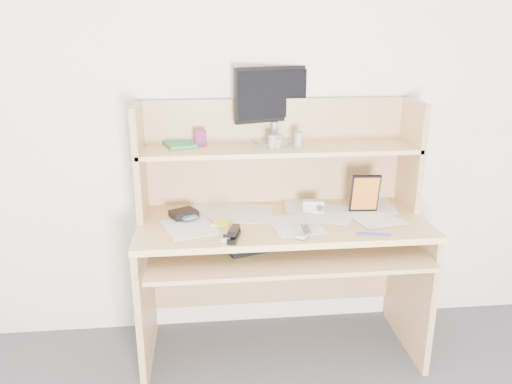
{
  "coord_description": "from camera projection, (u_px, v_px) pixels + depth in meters",
  "views": [
    {
      "loc": [
        -0.36,
        -0.77,
        1.63
      ],
      "look_at": [
        -0.14,
        1.43,
        0.91
      ],
      "focal_mm": 35.0,
      "sensor_mm": 36.0,
      "label": 1
    }
  ],
  "objects": [
    {
      "name": "desk",
      "position": [
        280.0,
        224.0,
        2.53
      ],
      "size": [
        1.4,
        0.7,
        1.3
      ],
      "color": "tan",
      "rests_on": "floor"
    },
    {
      "name": "shelf_book",
      "position": [
        180.0,
        144.0,
        2.48
      ],
      "size": [
        0.18,
        0.21,
        0.02
      ],
      "primitive_type": "cube",
      "rotation": [
        0.0,
        0.0,
        0.3
      ],
      "color": "#2D714A",
      "rests_on": "desk"
    },
    {
      "name": "game_case",
      "position": [
        365.0,
        193.0,
        2.49
      ],
      "size": [
        0.14,
        0.02,
        0.2
      ],
      "primitive_type": "cube",
      "rotation": [
        0.0,
        0.0,
        -0.06
      ],
      "color": "black",
      "rests_on": "paper_clutter"
    },
    {
      "name": "flip_phone",
      "position": [
        226.0,
        237.0,
        2.19
      ],
      "size": [
        0.05,
        0.08,
        0.02
      ],
      "primitive_type": "cube",
      "rotation": [
        0.0,
        0.0,
        -0.08
      ],
      "color": "#B4B4B6",
      "rests_on": "paper_clutter"
    },
    {
      "name": "wallet",
      "position": [
        184.0,
        213.0,
        2.46
      ],
      "size": [
        0.15,
        0.15,
        0.03
      ],
      "primitive_type": "cube",
      "rotation": [
        0.0,
        0.0,
        0.5
      ],
      "color": "black",
      "rests_on": "paper_clutter"
    },
    {
      "name": "chip_stack_b",
      "position": [
        273.0,
        142.0,
        2.43
      ],
      "size": [
        0.05,
        0.05,
        0.07
      ],
      "primitive_type": "cylinder",
      "rotation": [
        0.0,
        0.0,
        -0.35
      ],
      "color": "silver",
      "rests_on": "desk"
    },
    {
      "name": "chip_stack_a",
      "position": [
        278.0,
        141.0,
        2.46
      ],
      "size": [
        0.05,
        0.05,
        0.06
      ],
      "primitive_type": "cylinder",
      "rotation": [
        0.0,
        0.0,
        0.23
      ],
      "color": "black",
      "rests_on": "desk"
    },
    {
      "name": "sticky_note_pad",
      "position": [
        222.0,
        223.0,
        2.38
      ],
      "size": [
        0.11,
        0.11,
        0.01
      ],
      "primitive_type": "cube",
      "rotation": [
        0.0,
        0.0,
        -0.33
      ],
      "color": "#FCFF43",
      "rests_on": "desk"
    },
    {
      "name": "monitor",
      "position": [
        275.0,
        102.0,
        2.53
      ],
      "size": [
        0.42,
        0.23,
        0.38
      ],
      "rotation": [
        0.0,
        0.0,
        0.35
      ],
      "color": "#A6A7AB",
      "rests_on": "desk"
    },
    {
      "name": "paper_clutter",
      "position": [
        283.0,
        219.0,
        2.44
      ],
      "size": [
        1.32,
        0.54,
        0.01
      ],
      "primitive_type": "cube",
      "color": "silver",
      "rests_on": "desk"
    },
    {
      "name": "chip_stack_d",
      "position": [
        298.0,
        140.0,
        2.45
      ],
      "size": [
        0.05,
        0.05,
        0.08
      ],
      "primitive_type": "cylinder",
      "rotation": [
        0.0,
        0.0,
        0.22
      ],
      "color": "silver",
      "rests_on": "desk"
    },
    {
      "name": "tv_remote",
      "position": [
        306.0,
        231.0,
        2.26
      ],
      "size": [
        0.12,
        0.16,
        0.02
      ],
      "primitive_type": "cube",
      "rotation": [
        0.0,
        0.0,
        -0.54
      ],
      "color": "#9A9A95",
      "rests_on": "paper_clutter"
    },
    {
      "name": "digital_camera",
      "position": [
        313.0,
        207.0,
        2.51
      ],
      "size": [
        0.11,
        0.06,
        0.06
      ],
      "primitive_type": "cube",
      "rotation": [
        0.0,
        0.0,
        -0.18
      ],
      "color": "#A9A9AB",
      "rests_on": "paper_clutter"
    },
    {
      "name": "chip_stack_c",
      "position": [
        277.0,
        143.0,
        2.43
      ],
      "size": [
        0.05,
        0.05,
        0.05
      ],
      "primitive_type": "cylinder",
      "rotation": [
        0.0,
        0.0,
        -0.41
      ],
      "color": "black",
      "rests_on": "desk"
    },
    {
      "name": "card_box",
      "position": [
        201.0,
        138.0,
        2.47
      ],
      "size": [
        0.06,
        0.04,
        0.08
      ],
      "primitive_type": "cube",
      "rotation": [
        0.0,
        0.0,
        0.35
      ],
      "color": "maroon",
      "rests_on": "desk"
    },
    {
      "name": "back_wall",
      "position": [
        275.0,
        108.0,
        2.59
      ],
      "size": [
        3.6,
        0.04,
        2.5
      ],
      "primitive_type": "cube",
      "color": "silver",
      "rests_on": "floor"
    },
    {
      "name": "stapler",
      "position": [
        234.0,
        233.0,
        2.2
      ],
      "size": [
        0.07,
        0.15,
        0.04
      ],
      "primitive_type": "cube",
      "rotation": [
        0.0,
        0.0,
        -0.25
      ],
      "color": "black",
      "rests_on": "paper_clutter"
    },
    {
      "name": "keyboard",
      "position": [
        268.0,
        243.0,
        2.38
      ],
      "size": [
        0.45,
        0.28,
        0.03
      ],
      "rotation": [
        0.0,
        0.0,
        0.32
      ],
      "color": "black",
      "rests_on": "desk"
    },
    {
      "name": "blue_pen",
      "position": [
        374.0,
        234.0,
        2.24
      ],
      "size": [
        0.15,
        0.05,
        0.01
      ],
      "primitive_type": "cylinder",
      "rotation": [
        1.57,
        0.0,
        1.29
      ],
      "color": "#181DB8",
      "rests_on": "paper_clutter"
    }
  ]
}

